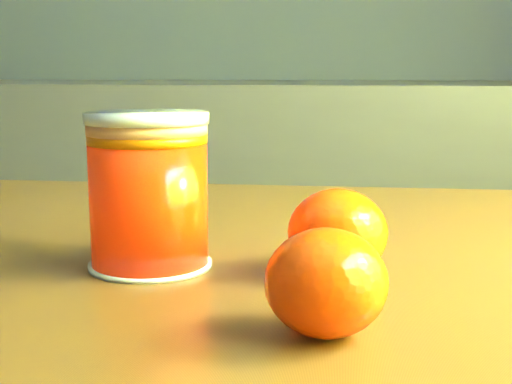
# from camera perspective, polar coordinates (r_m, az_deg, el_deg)

# --- Properties ---
(juice_glass) EXTENTS (0.08, 0.08, 0.10)m
(juice_glass) POSITION_cam_1_polar(r_m,az_deg,el_deg) (0.48, -8.58, 0.02)
(juice_glass) COLOR #FF2905
(juice_glass) RESTS_ON table
(orange_front) EXTENTS (0.07, 0.07, 0.06)m
(orange_front) POSITION_cam_1_polar(r_m,az_deg,el_deg) (0.36, 5.63, -7.22)
(orange_front) COLOR #FF3E05
(orange_front) RESTS_ON table
(orange_back) EXTENTS (0.07, 0.07, 0.06)m
(orange_back) POSITION_cam_1_polar(r_m,az_deg,el_deg) (0.46, 6.55, -3.26)
(orange_back) COLOR #FF3E05
(orange_back) RESTS_ON table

